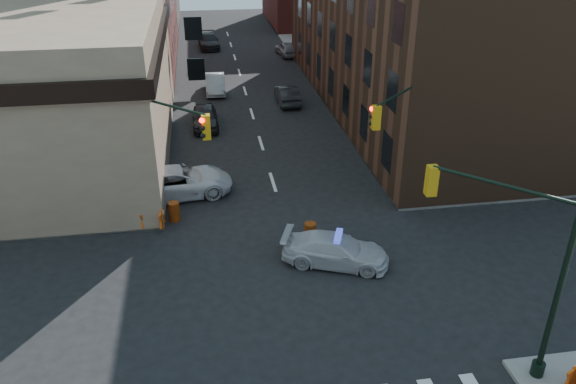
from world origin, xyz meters
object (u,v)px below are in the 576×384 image
object	(u,v)px
pedestrian_a	(152,210)
pedestrian_b	(73,186)
parked_car_enear	(287,95)
barrel_bank	(174,211)
parked_car_wnear	(205,117)
parked_car_wfar	(215,84)
police_car	(336,250)
barricade_nw_a	(153,218)
pickup	(178,182)
barrel_road	(310,233)

from	to	relation	value
pedestrian_a	pedestrian_b	distance (m)	5.11
pedestrian_b	parked_car_enear	bearing A→B (deg)	47.79
barrel_bank	parked_car_enear	bearing A→B (deg)	64.17
parked_car_wnear	pedestrian_a	size ratio (longest dim) A/B	2.80
parked_car_wnear	parked_car_wfar	bearing A→B (deg)	82.03
parked_car_wnear	barrel_bank	xyz separation A→B (m)	(-1.91, -13.25, -0.25)
parked_car_enear	barrel_bank	distance (m)	19.63
parked_car_wnear	pedestrian_a	world-z (taller)	pedestrian_a
parked_car_wfar	pedestrian_a	distance (m)	22.32
parked_car_wnear	pedestrian_b	bearing A→B (deg)	-124.06
police_car	barricade_nw_a	bearing A→B (deg)	82.99
pickup	barricade_nw_a	bearing A→B (deg)	153.20
parked_car_wfar	police_car	bearing A→B (deg)	-80.03
parked_car_wfar	barrel_road	distance (m)	24.85
police_car	pedestrian_a	bearing A→B (deg)	81.49
parked_car_wfar	barricade_nw_a	world-z (taller)	parked_car_wfar
parked_car_enear	pickup	bearing A→B (deg)	59.99
police_car	pedestrian_b	world-z (taller)	pedestrian_b
police_car	barricade_nw_a	xyz separation A→B (m)	(-8.15, 4.28, -0.08)
barrel_road	police_car	bearing A→B (deg)	-68.21
pickup	barrel_bank	distance (m)	2.79
barrel_road	barricade_nw_a	distance (m)	7.75
parked_car_wfar	pedestrian_b	bearing A→B (deg)	-112.34
parked_car_enear	barrel_bank	bearing A→B (deg)	63.47
parked_car_enear	pedestrian_b	world-z (taller)	pedestrian_b
pickup	pedestrian_a	size ratio (longest dim) A/B	3.73
pedestrian_a	pedestrian_b	xyz separation A→B (m)	(-4.21, 2.89, 0.17)
pedestrian_b	barricade_nw_a	distance (m)	5.34
parked_car_wnear	pickup	bearing A→B (deg)	-99.79
parked_car_wfar	barrel_road	world-z (taller)	parked_car_wfar
police_car	parked_car_wnear	world-z (taller)	parked_car_wnear
police_car	barricade_nw_a	size ratio (longest dim) A/B	3.85
police_car	barrel_road	xyz separation A→B (m)	(-0.77, 1.92, -0.18)
pedestrian_b	barrel_bank	world-z (taller)	pedestrian_b
parked_car_enear	pedestrian_b	bearing A→B (deg)	47.06
barrel_bank	barricade_nw_a	bearing A→B (deg)	-143.86
pedestrian_a	barricade_nw_a	world-z (taller)	pedestrian_a
parked_car_enear	barrel_bank	size ratio (longest dim) A/B	4.36
pedestrian_a	barrel_road	world-z (taller)	pedestrian_a
pedestrian_a	pedestrian_b	bearing A→B (deg)	166.23
pickup	parked_car_wnear	distance (m)	10.62
pedestrian_b	barrel_bank	xyz separation A→B (m)	(5.25, -2.46, -0.61)
parked_car_wfar	barrel_road	size ratio (longest dim) A/B	4.54
pedestrian_a	barrel_road	bearing A→B (deg)	1.01
barrel_road	barricade_nw_a	size ratio (longest dim) A/B	0.82
parked_car_wfar	pedestrian_a	world-z (taller)	pedestrian_a
parked_car_wfar	parked_car_wnear	bearing A→B (deg)	-96.43
barricade_nw_a	pedestrian_b	bearing A→B (deg)	155.64
parked_car_wnear	barricade_nw_a	world-z (taller)	parked_car_wnear
parked_car_wfar	parked_car_enear	distance (m)	6.76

